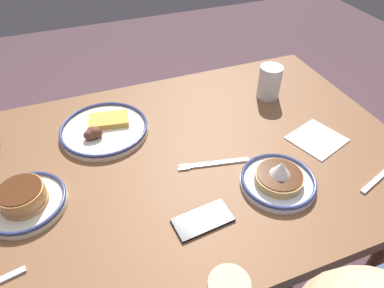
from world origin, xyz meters
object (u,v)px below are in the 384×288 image
at_px(plate_far_companion, 24,200).
at_px(paper_napkin, 317,139).
at_px(fork_near, 214,164).
at_px(plate_near_main, 104,129).
at_px(cell_phone, 203,220).
at_px(fork_far, 382,175).
at_px(plate_center_pancakes, 278,179).
at_px(drinking_glass, 269,84).

height_order(plate_far_companion, paper_napkin, plate_far_companion).
height_order(paper_napkin, fork_near, fork_near).
bearing_deg(plate_near_main, paper_napkin, 156.11).
bearing_deg(cell_phone, plate_far_companion, -32.34).
distance_m(plate_far_companion, cell_phone, 0.45).
bearing_deg(fork_far, plate_near_main, -34.21).
xyz_separation_m(cell_phone, paper_napkin, (-0.45, -0.16, -0.00)).
height_order(plate_center_pancakes, paper_napkin, plate_center_pancakes).
height_order(plate_near_main, plate_center_pancakes, plate_center_pancakes).
height_order(plate_far_companion, fork_far, plate_far_companion).
bearing_deg(plate_far_companion, plate_center_pancakes, 165.50).
bearing_deg(fork_far, plate_center_pancakes, -14.84).
bearing_deg(drinking_glass, fork_near, 38.15).
bearing_deg(fork_near, cell_phone, 58.82).
bearing_deg(plate_center_pancakes, plate_near_main, -44.38).
bearing_deg(cell_phone, fork_far, 170.44).
distance_m(drinking_glass, fork_far, 0.48).
bearing_deg(fork_far, drinking_glass, -78.65).
xyz_separation_m(plate_near_main, fork_near, (-0.27, 0.26, -0.01)).
distance_m(plate_center_pancakes, paper_napkin, 0.25).
height_order(plate_far_companion, drinking_glass, drinking_glass).
height_order(plate_near_main, drinking_glass, drinking_glass).
distance_m(cell_phone, fork_near, 0.20).
height_order(plate_center_pancakes, drinking_glass, drinking_glass).
relative_size(drinking_glass, cell_phone, 0.83).
distance_m(plate_near_main, paper_napkin, 0.67).
xyz_separation_m(cell_phone, fork_far, (-0.52, 0.04, -0.00)).
xyz_separation_m(fork_near, fork_far, (-0.42, 0.21, 0.00)).
xyz_separation_m(plate_center_pancakes, plate_far_companion, (0.64, -0.16, 0.00)).
height_order(plate_near_main, fork_far, plate_near_main).
relative_size(paper_napkin, fork_near, 0.73).
relative_size(plate_far_companion, cell_phone, 1.43).
xyz_separation_m(plate_far_companion, drinking_glass, (-0.83, -0.22, 0.03)).
bearing_deg(plate_near_main, fork_far, 145.79).
bearing_deg(drinking_glass, plate_center_pancakes, 63.39).
relative_size(fork_near, fork_far, 1.07).
bearing_deg(fork_near, plate_far_companion, -3.62).
relative_size(plate_far_companion, paper_napkin, 1.38).
bearing_deg(paper_napkin, plate_center_pancakes, 28.91).
distance_m(plate_near_main, fork_far, 0.83).
distance_m(cell_phone, fork_far, 0.52).
height_order(cell_phone, fork_far, cell_phone).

